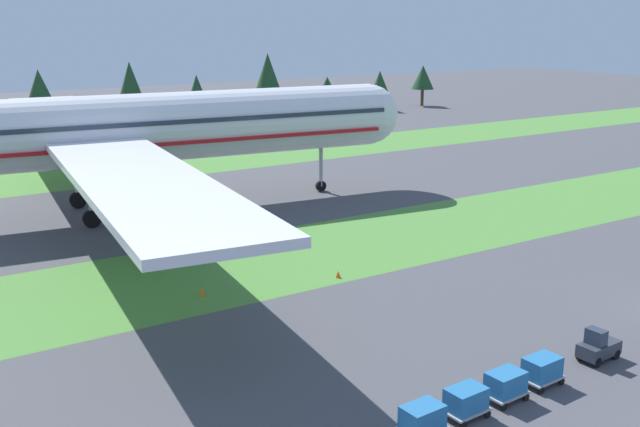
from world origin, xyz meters
name	(u,v)px	position (x,y,z in m)	size (l,w,h in m)	color
grass_strip_near	(354,244)	(0.00, 38.04, 0.00)	(320.00, 15.28, 0.01)	#4C8438
grass_strip_far	(170,166)	(0.00, 80.61, 0.00)	(320.00, 15.28, 0.01)	#4C8438
airliner	(103,130)	(-14.79, 59.56, 8.48)	(66.27, 81.81, 23.64)	silver
baggage_tug	(598,347)	(-1.49, 11.86, 0.81)	(2.66, 1.43, 1.97)	#2D333D
cargo_dolly_lead	(542,369)	(-6.51, 11.62, 0.92)	(2.27, 1.61, 1.55)	#A3A3A8
cargo_dolly_second	(506,384)	(-9.40, 11.47, 0.92)	(2.27, 1.61, 1.55)	#A3A3A8
cargo_dolly_third	(466,400)	(-12.30, 11.33, 0.92)	(2.27, 1.61, 1.55)	#A3A3A8
cargo_dolly_fourth	(422,418)	(-15.20, 11.19, 0.92)	(2.27, 1.61, 1.55)	#A3A3A8
taxiway_marker_0	(338,274)	(-6.08, 31.57, 0.27)	(0.44, 0.44, 0.54)	orange
taxiway_marker_1	(202,291)	(-16.33, 33.62, 0.35)	(0.44, 0.44, 0.69)	orange
distant_tree_line	(59,93)	(-4.92, 116.64, 6.96)	(153.81, 10.60, 12.64)	#4C3823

